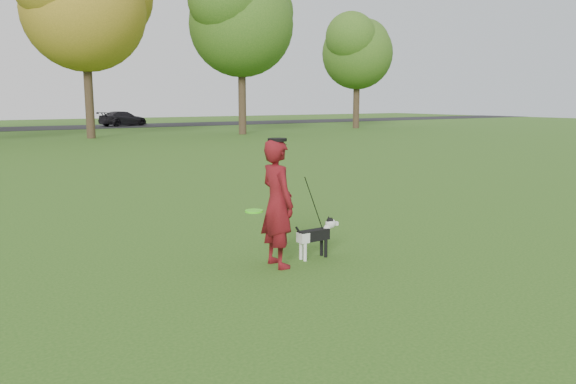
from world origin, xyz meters
TOP-DOWN VIEW (x-y plane):
  - ground at (0.00, 0.00)m, footprint 120.00×120.00m
  - man at (-0.26, -0.33)m, footprint 0.43×0.64m
  - dog at (0.41, -0.30)m, footprint 0.75×0.15m
  - car_right at (9.97, 40.00)m, footprint 4.45×2.98m
  - man_held_items at (0.23, -0.35)m, footprint 1.31×0.35m

SIDE VIEW (x-z plane):
  - ground at x=0.00m, z-range 0.00..0.00m
  - dog at x=0.41m, z-range 0.06..0.63m
  - car_right at x=9.97m, z-range 0.02..1.22m
  - man at x=-0.26m, z-range 0.00..1.71m
  - man_held_items at x=0.23m, z-range 0.19..1.53m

